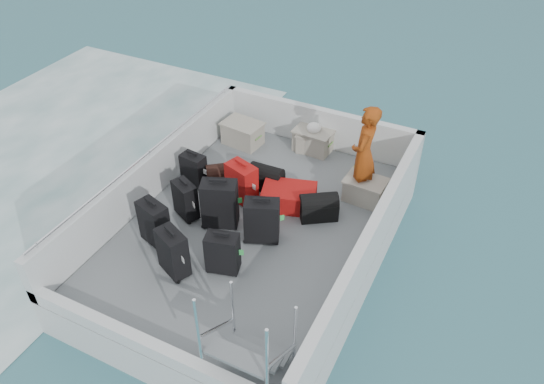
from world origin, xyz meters
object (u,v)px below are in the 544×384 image
at_px(suitcase_7, 262,221).
at_px(crate_2, 313,142).
at_px(passenger, 364,154).
at_px(crate_1, 313,141).
at_px(suitcase_5, 242,183).
at_px(crate_3, 365,191).
at_px(suitcase_8, 289,197).
at_px(suitcase_4, 220,204).
at_px(suitcase_0, 154,224).
at_px(crate_0, 243,134).
at_px(suitcase_2, 194,170).
at_px(suitcase_6, 223,254).
at_px(suitcase_3, 173,253).
at_px(suitcase_1, 186,200).

relative_size(suitcase_7, crate_2, 1.23).
bearing_deg(passenger, crate_1, -130.66).
distance_m(crate_2, passenger, 1.56).
relative_size(suitcase_5, crate_3, 1.10).
height_order(crate_1, crate_3, crate_1).
bearing_deg(suitcase_8, crate_3, -73.30).
xyz_separation_m(suitcase_5, crate_3, (1.67, 0.83, -0.14)).
bearing_deg(suitcase_4, suitcase_0, -151.77).
relative_size(suitcase_4, crate_0, 1.15).
height_order(suitcase_7, crate_1, suitcase_7).
height_order(suitcase_2, suitcase_4, suitcase_4).
bearing_deg(suitcase_4, suitcase_8, 28.43).
height_order(suitcase_6, crate_3, suitcase_6).
bearing_deg(passenger, suitcase_2, -73.27).
xyz_separation_m(suitcase_4, crate_1, (0.43, 2.39, -0.18)).
height_order(suitcase_8, passenger, passenger).
bearing_deg(crate_3, passenger, 146.71).
xyz_separation_m(crate_0, crate_1, (1.19, 0.36, -0.01)).
height_order(suitcase_8, crate_1, crate_1).
relative_size(crate_0, crate_3, 1.10).
bearing_deg(suitcase_6, suitcase_0, 162.95).
xyz_separation_m(suitcase_3, crate_2, (0.48, 3.46, -0.17)).
bearing_deg(suitcase_3, crate_0, 127.36).
xyz_separation_m(suitcase_0, suitcase_2, (-0.25, 1.36, -0.06)).
bearing_deg(crate_0, passenger, -12.14).
relative_size(suitcase_4, suitcase_8, 0.93).
xyz_separation_m(suitcase_0, suitcase_4, (0.61, 0.72, 0.03)).
relative_size(suitcase_5, suitcase_8, 0.80).
bearing_deg(suitcase_4, suitcase_5, 68.25).
bearing_deg(suitcase_4, crate_3, 19.50).
height_order(suitcase_7, passenger, passenger).
bearing_deg(crate_1, suitcase_0, -108.45).
xyz_separation_m(suitcase_6, crate_2, (-0.07, 3.16, -0.13)).
xyz_separation_m(suitcase_2, passenger, (2.43, 0.89, 0.50)).
relative_size(suitcase_4, crate_3, 1.27).
bearing_deg(suitcase_4, crate_1, 58.04).
bearing_deg(suitcase_5, suitcase_6, -51.82).
bearing_deg(crate_3, suitcase_3, -124.28).
height_order(suitcase_4, suitcase_8, suitcase_4).
bearing_deg(passenger, suitcase_6, -28.51).
relative_size(suitcase_0, suitcase_6, 1.14).
height_order(crate_1, passenger, passenger).
height_order(suitcase_5, suitcase_8, suitcase_5).
distance_m(suitcase_4, passenger, 2.23).
relative_size(suitcase_1, crate_1, 0.95).
height_order(suitcase_5, suitcase_6, suitcase_5).
distance_m(suitcase_0, suitcase_8, 2.04).
relative_size(suitcase_2, suitcase_8, 0.69).
relative_size(crate_0, crate_2, 1.18).
bearing_deg(suitcase_0, crate_1, 88.60).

